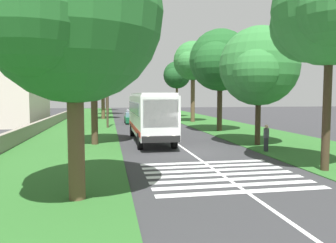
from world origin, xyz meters
TOP-DOWN VIEW (x-y plane):
  - ground at (0.00, 0.00)m, footprint 160.00×160.00m
  - grass_verge_left at (15.00, 8.20)m, footprint 120.00×8.00m
  - grass_verge_right at (15.00, -8.20)m, footprint 120.00×8.00m
  - centre_line at (15.00, 0.00)m, footprint 110.00×0.16m
  - coach_bus at (4.91, 1.80)m, footprint 11.16×2.62m
  - zebra_crossing at (-6.61, 0.00)m, footprint 5.85×6.80m
  - trailing_car_0 at (21.95, 2.04)m, footprint 4.30×1.78m
  - trailing_car_1 at (28.37, 1.60)m, footprint 4.30×1.78m
  - trailing_car_2 at (38.04, -1.71)m, footprint 4.30×1.78m
  - roadside_tree_left_0 at (3.65, 6.12)m, footprint 6.09×5.18m
  - roadside_tree_left_1 at (30.69, 5.95)m, footprint 5.57×4.59m
  - roadside_tree_left_2 at (43.73, 5.21)m, footprint 6.62×5.42m
  - roadside_tree_left_3 at (61.20, 5.65)m, footprint 6.31×5.26m
  - roadside_tree_left_4 at (-9.14, 6.17)m, footprint 6.82×5.90m
  - roadside_tree_right_0 at (33.41, -6.18)m, footprint 5.66×4.52m
  - roadside_tree_right_1 at (-6.62, -4.92)m, footprint 6.41×5.24m
  - roadside_tree_right_2 at (1.57, -5.42)m, footprint 6.71×5.58m
  - roadside_tree_right_3 at (22.72, -6.16)m, footprint 6.00×5.25m
  - roadside_tree_right_4 at (10.75, -5.77)m, footprint 7.18×6.09m
  - utility_pole at (16.33, 5.09)m, footprint 0.24×1.40m
  - roadside_wall at (20.00, 11.60)m, footprint 70.00×0.40m
  - pedestrian at (-1.39, -4.81)m, footprint 0.34×0.34m

SIDE VIEW (x-z plane):
  - ground at x=0.00m, z-range 0.00..0.00m
  - zebra_crossing at x=-6.61m, z-range 0.00..0.01m
  - centre_line at x=15.00m, z-range 0.00..0.01m
  - grass_verge_left at x=15.00m, z-range 0.00..0.04m
  - grass_verge_right at x=15.00m, z-range 0.00..0.04m
  - roadside_wall at x=20.00m, z-range 0.04..1.12m
  - trailing_car_0 at x=21.95m, z-range -0.05..1.38m
  - trailing_car_1 at x=28.37m, z-range -0.05..1.38m
  - trailing_car_2 at x=38.04m, z-range -0.05..1.38m
  - pedestrian at x=-1.39m, z-range 0.06..1.75m
  - coach_bus at x=4.91m, z-range 0.28..4.01m
  - utility_pole at x=16.33m, z-range 0.18..7.61m
  - roadside_tree_right_2 at x=1.57m, z-range 1.28..9.67m
  - roadside_tree_left_4 at x=-9.14m, z-range 1.50..10.64m
  - roadside_tree_left_1 at x=30.69m, z-range 2.05..10.93m
  - roadside_tree_left_0 at x=3.65m, z-range 1.90..11.09m
  - roadside_tree_left_3 at x=61.20m, z-range 2.02..11.45m
  - roadside_tree_right_0 at x=33.41m, z-range 2.24..11.49m
  - roadside_tree_right_4 at x=10.75m, z-range 1.86..11.93m
  - roadside_tree_left_2 at x=43.73m, z-range 2.07..11.88m
  - roadside_tree_right_1 at x=-6.62m, z-range 2.31..12.42m
  - roadside_tree_right_3 at x=22.72m, z-range 2.68..13.52m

